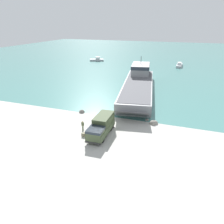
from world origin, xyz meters
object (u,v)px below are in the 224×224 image
at_px(landing_craft, 139,83).
at_px(soldier_on_ramp, 83,125).
at_px(military_truck, 101,126).
at_px(moored_boat_b, 179,65).
at_px(cargo_crate, 84,134).
at_px(moored_boat_a, 97,60).

xyz_separation_m(landing_craft, soldier_on_ramp, (-3.55, -28.05, -0.94)).
xyz_separation_m(landing_craft, military_truck, (0.14, -28.32, -0.42)).
relative_size(soldier_on_ramp, moored_boat_b, 0.21).
distance_m(soldier_on_ramp, cargo_crate, 2.27).
height_order(military_truck, cargo_crate, military_truck).
height_order(military_truck, moored_boat_a, military_truck).
xyz_separation_m(landing_craft, moored_boat_b, (8.77, 39.35, -1.39)).
distance_m(soldier_on_ramp, moored_boat_a, 73.16).
bearing_deg(military_truck, landing_craft, 178.18).
relative_size(moored_boat_a, moored_boat_b, 0.80).
bearing_deg(military_truck, soldier_on_ramp, -96.38).
distance_m(military_truck, soldier_on_ramp, 3.74).
bearing_deg(landing_craft, military_truck, -99.32).
xyz_separation_m(soldier_on_ramp, cargo_crate, (1.11, -1.82, -0.77)).
relative_size(moored_boat_b, cargo_crate, 12.47).
distance_m(moored_boat_b, cargo_crate, 70.11).
bearing_deg(military_truck, cargo_crate, -61.22).
xyz_separation_m(moored_boat_a, moored_boat_b, (38.80, -0.81, -0.04)).
distance_m(soldier_on_ramp, moored_boat_b, 68.51).
height_order(soldier_on_ramp, cargo_crate, soldier_on_ramp).
distance_m(landing_craft, moored_boat_b, 40.33).
height_order(landing_craft, military_truck, landing_craft).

